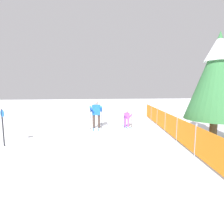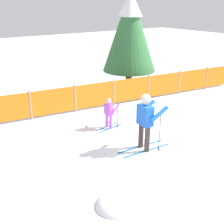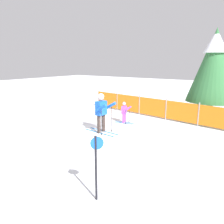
{
  "view_description": "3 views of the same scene",
  "coord_description": "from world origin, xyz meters",
  "px_view_note": "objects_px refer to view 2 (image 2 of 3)",
  "views": [
    {
      "loc": [
        9.81,
        -0.29,
        2.24
      ],
      "look_at": [
        -0.06,
        1.05,
        0.94
      ],
      "focal_mm": 28.0,
      "sensor_mm": 36.0,
      "label": 1
    },
    {
      "loc": [
        -5.13,
        -5.22,
        3.99
      ],
      "look_at": [
        -0.49,
        1.35,
        0.83
      ],
      "focal_mm": 45.0,
      "sensor_mm": 36.0,
      "label": 2
    },
    {
      "loc": [
        5.28,
        -6.92,
        2.95
      ],
      "look_at": [
        -0.3,
        1.07,
        0.7
      ],
      "focal_mm": 35.0,
      "sensor_mm": 36.0,
      "label": 3
    }
  ],
  "objects_px": {
    "skier_adult": "(146,117)",
    "conifer_far": "(130,30)",
    "skier_child": "(109,111)",
    "safety_fence": "(132,89)"
  },
  "relations": [
    {
      "from": "skier_adult",
      "to": "conifer_far",
      "type": "relative_size",
      "value": 0.37
    },
    {
      "from": "skier_adult",
      "to": "skier_child",
      "type": "relative_size",
      "value": 1.59
    },
    {
      "from": "skier_adult",
      "to": "safety_fence",
      "type": "distance_m",
      "value": 4.15
    },
    {
      "from": "skier_adult",
      "to": "conifer_far",
      "type": "height_order",
      "value": "conifer_far"
    },
    {
      "from": "safety_fence",
      "to": "conifer_far",
      "type": "bearing_deg",
      "value": 55.83
    },
    {
      "from": "skier_child",
      "to": "safety_fence",
      "type": "relative_size",
      "value": 0.09
    },
    {
      "from": "skier_adult",
      "to": "skier_child",
      "type": "distance_m",
      "value": 1.85
    },
    {
      "from": "skier_adult",
      "to": "safety_fence",
      "type": "xyz_separation_m",
      "value": [
        2.29,
        3.43,
        -0.44
      ]
    },
    {
      "from": "skier_child",
      "to": "conifer_far",
      "type": "bearing_deg",
      "value": 33.81
    },
    {
      "from": "skier_adult",
      "to": "safety_fence",
      "type": "relative_size",
      "value": 0.14
    }
  ]
}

